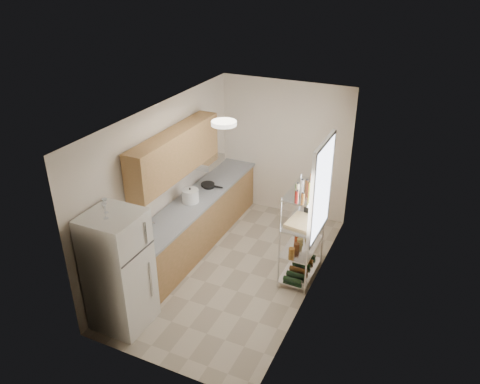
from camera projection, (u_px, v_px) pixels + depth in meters
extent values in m
cube|color=#BAAC97|center=(235.00, 269.00, 7.59)|extent=(2.50, 4.40, 0.01)
cube|color=white|center=(234.00, 114.00, 6.40)|extent=(2.50, 4.40, 0.01)
cube|color=beige|center=(284.00, 149.00, 8.78)|extent=(2.50, 0.01, 2.60)
cube|color=beige|center=(149.00, 282.00, 5.21)|extent=(2.50, 0.01, 2.60)
cube|color=beige|center=(163.00, 183.00, 7.47)|extent=(0.01, 4.40, 2.60)
cube|color=beige|center=(315.00, 216.00, 6.53)|extent=(0.01, 4.40, 2.60)
cube|color=#B07A4B|center=(197.00, 222.00, 8.09)|extent=(0.60, 3.48, 0.86)
cube|color=gray|center=(197.00, 199.00, 7.88)|extent=(0.63, 3.51, 0.04)
cube|color=#B7BABC|center=(157.00, 231.00, 6.97)|extent=(0.52, 0.44, 0.04)
cube|color=#B7BABC|center=(244.00, 191.00, 9.07)|extent=(0.01, 0.55, 0.72)
cube|color=#B07A4B|center=(175.00, 153.00, 7.24)|extent=(0.33, 2.20, 0.72)
cube|color=#B7BABC|center=(204.00, 160.00, 8.06)|extent=(0.50, 0.60, 0.12)
cube|color=white|center=(322.00, 189.00, 6.71)|extent=(0.06, 1.00, 1.46)
cube|color=silver|center=(300.00, 270.00, 7.41)|extent=(0.45, 0.90, 0.02)
cube|color=silver|center=(302.00, 246.00, 7.20)|extent=(0.45, 0.90, 0.02)
cube|color=silver|center=(303.00, 221.00, 7.00)|extent=(0.45, 0.90, 0.02)
cube|color=silver|center=(306.00, 191.00, 6.77)|extent=(0.45, 0.90, 0.02)
cylinder|color=silver|center=(279.00, 245.00, 6.83)|extent=(0.02, 0.02, 1.55)
cylinder|color=silver|center=(298.00, 217.00, 7.54)|extent=(0.02, 0.02, 1.55)
cylinder|color=silver|center=(307.00, 252.00, 6.67)|extent=(0.02, 0.02, 1.55)
cylinder|color=silver|center=(324.00, 223.00, 7.38)|extent=(0.02, 0.02, 1.55)
cylinder|color=white|center=(224.00, 123.00, 6.18)|extent=(0.34, 0.34, 0.05)
cube|color=white|center=(119.00, 271.00, 6.14)|extent=(0.70, 0.70, 1.70)
cylinder|color=white|center=(190.00, 196.00, 7.70)|extent=(0.28, 0.28, 0.22)
cylinder|color=black|center=(208.00, 185.00, 8.28)|extent=(0.25, 0.25, 0.04)
cylinder|color=black|center=(209.00, 186.00, 8.22)|extent=(0.24, 0.24, 0.04)
cube|color=tan|center=(302.00, 222.00, 6.92)|extent=(0.44, 0.54, 0.03)
cube|color=black|center=(313.00, 204.00, 7.14)|extent=(0.22, 0.28, 0.28)
cube|color=#9C3413|center=(299.00, 235.00, 7.33)|extent=(0.10, 0.14, 0.15)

